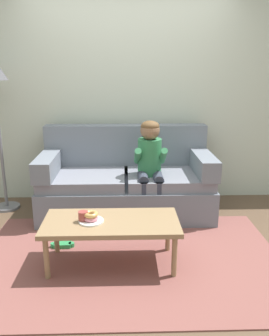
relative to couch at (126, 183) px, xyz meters
The scene contains 11 objects.
ground 0.92m from the couch, 88.47° to the right, with size 10.00×10.00×0.00m, color brown.
wall_back 1.18m from the couch, 87.62° to the left, with size 8.00×0.10×2.80m, color beige.
area_rug 1.16m from the couch, 88.82° to the right, with size 2.70×1.78×0.01m, color brown.
couch is the anchor object (origin of this frame).
coffee_table 1.17m from the couch, 96.60° to the right, with size 1.14×0.54×0.41m.
person_child 0.46m from the couch, 39.18° to the right, with size 0.34×0.58×1.10m.
plate 1.22m from the couch, 104.25° to the right, with size 0.21×0.21×0.01m, color white.
donut 1.22m from the couch, 104.25° to the right, with size 0.12×0.12×0.04m, color pink.
donut_second 1.22m from the couch, 104.25° to the right, with size 0.12×0.12×0.04m, color tan.
mug 1.23m from the couch, 107.29° to the right, with size 0.08×0.08×0.09m, color #993D38.
toy_controller 1.11m from the couch, 125.33° to the right, with size 0.23×0.09×0.05m.
Camera 1 is at (-0.04, -3.00, 1.65)m, focal length 37.36 mm.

